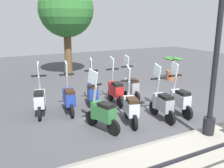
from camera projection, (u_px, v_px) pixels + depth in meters
ground_plane at (129, 112)px, 7.63m from camera, size 28.00×28.00×0.00m
promenade_walkway at (214, 159)px, 4.92m from camera, size 2.20×20.00×0.15m
lamp_post_near at (216, 58)px, 5.39m from camera, size 0.26×0.90×4.04m
tree_distant at (66, 10)px, 11.82m from camera, size 2.62×2.62×4.51m
potted_palm at (172, 70)px, 11.57m from camera, size 1.06×0.66×1.05m
scooter_near_0 at (179, 99)px, 7.31m from camera, size 1.23×0.44×1.54m
scooter_near_1 at (162, 103)px, 6.95m from camera, size 1.23×0.44×1.54m
scooter_near_2 at (131, 107)px, 6.67m from camera, size 1.20×0.55×1.54m
scooter_near_3 at (102, 112)px, 6.27m from camera, size 1.20×0.54×1.54m
scooter_far_0 at (131, 86)px, 8.72m from camera, size 1.23×0.44×1.54m
scooter_far_1 at (115, 90)px, 8.26m from camera, size 1.23×0.44×1.54m
scooter_far_2 at (93, 92)px, 8.01m from camera, size 1.20×0.54×1.54m
scooter_far_3 at (69, 98)px, 7.44m from camera, size 1.23×0.46×1.54m
scooter_far_4 at (40, 100)px, 7.26m from camera, size 1.21×0.53×1.54m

